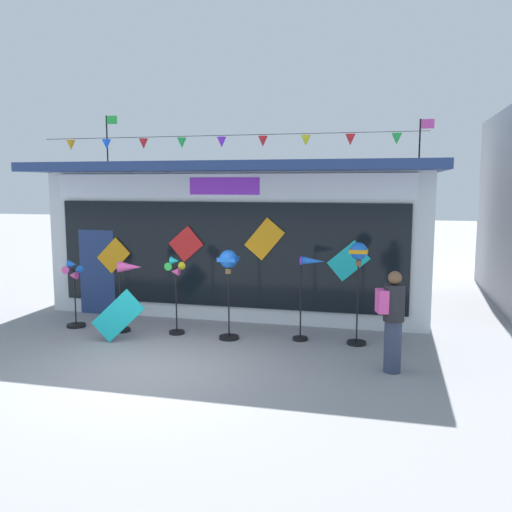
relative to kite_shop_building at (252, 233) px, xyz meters
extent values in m
plane|color=gray|center=(-0.30, -5.62, -1.79)|extent=(80.00, 80.00, 0.00)
cube|color=silver|center=(0.00, 0.06, -0.13)|extent=(8.78, 4.77, 3.34)
cube|color=navy|center=(0.00, -0.45, 1.64)|extent=(9.18, 5.79, 0.20)
cube|color=silver|center=(0.00, -2.36, 1.23)|extent=(8.08, 0.08, 0.53)
cube|color=purple|center=(0.00, -2.39, 1.23)|extent=(1.58, 0.04, 0.37)
cube|color=black|center=(0.00, -2.35, -0.28)|extent=(7.90, 0.06, 2.33)
cube|color=navy|center=(-3.16, -2.36, -0.79)|extent=(0.90, 0.07, 2.00)
cube|color=orange|center=(-2.70, -2.41, -0.38)|extent=(0.85, 0.03, 0.85)
cube|color=red|center=(-0.90, -2.41, -0.06)|extent=(0.83, 0.03, 0.82)
cube|color=orange|center=(0.90, -2.41, 0.10)|extent=(0.90, 0.03, 0.93)
cube|color=#19B7BC|center=(2.70, -2.41, -0.32)|extent=(0.90, 0.03, 0.88)
cylinder|color=black|center=(0.00, -2.57, 2.29)|extent=(8.43, 0.01, 0.01)
cone|color=orange|center=(-3.59, -2.57, 2.15)|extent=(0.20, 0.20, 0.22)
cone|color=blue|center=(-2.69, -2.57, 2.15)|extent=(0.20, 0.20, 0.22)
cone|color=red|center=(-1.79, -2.57, 2.15)|extent=(0.20, 0.20, 0.22)
cone|color=green|center=(-0.89, -2.57, 2.15)|extent=(0.20, 0.20, 0.22)
cone|color=purple|center=(0.00, -2.57, 2.15)|extent=(0.20, 0.20, 0.22)
cone|color=red|center=(0.90, -2.57, 2.15)|extent=(0.20, 0.20, 0.22)
cone|color=yellow|center=(1.80, -2.57, 2.15)|extent=(0.20, 0.20, 0.22)
cone|color=red|center=(2.69, -2.57, 2.15)|extent=(0.20, 0.20, 0.22)
cone|color=green|center=(3.59, -2.57, 2.15)|extent=(0.20, 0.20, 0.22)
cylinder|color=black|center=(-4.14, 0.06, 2.44)|extent=(0.04, 0.04, 1.39)
cube|color=green|center=(-3.98, 0.06, 3.01)|extent=(0.32, 0.02, 0.22)
cylinder|color=black|center=(4.14, 0.06, 2.28)|extent=(0.04, 0.04, 1.07)
cube|color=#EA4CA3|center=(4.30, 0.06, 2.69)|extent=(0.32, 0.02, 0.22)
cylinder|color=black|center=(-3.01, -3.57, -1.76)|extent=(0.40, 0.40, 0.06)
cylinder|color=black|center=(-3.01, -3.57, -1.17)|extent=(0.03, 0.03, 1.26)
cylinder|color=black|center=(-3.01, -3.61, -0.54)|extent=(0.06, 0.04, 0.06)
cone|color=blue|center=(-2.89, -3.61, -0.54)|extent=(0.17, 0.18, 0.17)
cone|color=blue|center=(-3.01, -3.61, -0.42)|extent=(0.18, 0.17, 0.17)
cone|color=#EA4CA3|center=(-3.13, -3.61, -0.54)|extent=(0.17, 0.18, 0.17)
cone|color=#EA4CA3|center=(-3.01, -3.61, -0.66)|extent=(0.18, 0.17, 0.17)
cylinder|color=black|center=(-1.88, -3.67, -1.76)|extent=(0.37, 0.37, 0.06)
cylinder|color=black|center=(-1.88, -3.67, -1.11)|extent=(0.03, 0.03, 1.37)
cone|color=#EA4CA3|center=(-1.64, -3.67, -0.42)|extent=(0.51, 0.31, 0.24)
cylinder|color=purple|center=(-1.88, -3.67, -0.42)|extent=(0.03, 0.16, 0.16)
cylinder|color=black|center=(-0.68, -3.56, -1.76)|extent=(0.32, 0.32, 0.06)
cylinder|color=black|center=(-0.68, -3.56, -1.09)|extent=(0.03, 0.03, 1.42)
cylinder|color=black|center=(-0.68, -3.60, -0.38)|extent=(0.06, 0.04, 0.06)
cone|color=yellow|center=(-0.57, -3.60, -0.38)|extent=(0.16, 0.17, 0.16)
cone|color=#19B7BC|center=(-0.68, -3.60, -0.27)|extent=(0.17, 0.16, 0.16)
cone|color=green|center=(-0.80, -3.60, -0.38)|extent=(0.16, 0.17, 0.16)
cone|color=#EA4CA3|center=(-0.68, -3.60, -0.49)|extent=(0.17, 0.16, 0.16)
cylinder|color=black|center=(0.47, -3.66, -1.76)|extent=(0.40, 0.40, 0.06)
cylinder|color=black|center=(0.47, -3.66, -1.08)|extent=(0.03, 0.03, 1.43)
sphere|color=blue|center=(0.47, -3.66, -0.19)|extent=(0.36, 0.36, 0.36)
cube|color=blue|center=(0.47, -3.66, -0.19)|extent=(0.36, 0.36, 0.08)
cube|color=brown|center=(0.47, -3.66, -0.42)|extent=(0.10, 0.10, 0.10)
cylinder|color=black|center=(1.86, -3.40, -1.76)|extent=(0.30, 0.30, 0.06)
cylinder|color=black|center=(1.86, -3.40, -1.00)|extent=(0.03, 0.03, 1.59)
cone|color=blue|center=(2.10, -3.40, -0.20)|extent=(0.49, 0.24, 0.16)
cylinder|color=purple|center=(1.86, -3.40, -0.20)|extent=(0.03, 0.16, 0.16)
cylinder|color=black|center=(2.96, -3.42, -1.76)|extent=(0.37, 0.37, 0.06)
cylinder|color=black|center=(2.96, -3.42, -0.97)|extent=(0.03, 0.03, 1.65)
sphere|color=blue|center=(2.96, -3.42, 0.02)|extent=(0.33, 0.33, 0.33)
cube|color=orange|center=(2.96, -3.42, 0.02)|extent=(0.34, 0.34, 0.07)
cube|color=brown|center=(2.96, -3.42, -0.21)|extent=(0.10, 0.10, 0.10)
cylinder|color=#333D56|center=(3.62, -4.85, -1.36)|extent=(0.28, 0.28, 0.86)
cylinder|color=#232328|center=(3.62, -4.85, -0.63)|extent=(0.34, 0.34, 0.60)
sphere|color=brown|center=(3.62, -4.85, -0.22)|extent=(0.22, 0.22, 0.22)
cube|color=#EA4CA3|center=(3.43, -4.91, -0.60)|extent=(0.23, 0.30, 0.38)
cube|color=#19B7BC|center=(-1.57, -4.36, -1.28)|extent=(1.04, 0.25, 1.04)
camera|label=1|loc=(3.53, -13.72, 1.27)|focal=38.08mm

